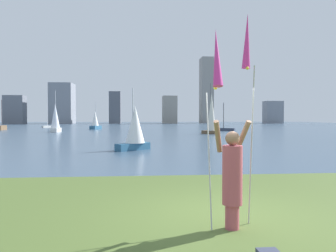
{
  "coord_description": "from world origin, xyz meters",
  "views": [
    {
      "loc": [
        -1.7,
        -6.6,
        1.99
      ],
      "look_at": [
        0.1,
        14.65,
        1.39
      ],
      "focal_mm": 35.99,
      "sensor_mm": 36.0,
      "label": 1
    }
  ],
  "objects_px": {
    "kite_flag_left": "(216,63)",
    "sailboat_8": "(95,121)",
    "sailboat_7": "(55,119)",
    "kite_flag_right": "(247,48)",
    "sailboat_1": "(2,127)",
    "sailboat_3": "(211,114)",
    "sailboat_6": "(223,129)",
    "person": "(232,175)",
    "sailboat_0": "(47,126)",
    "sailboat_5": "(135,128)"
  },
  "relations": [
    {
      "from": "kite_flag_right",
      "to": "person",
      "type": "bearing_deg",
      "value": -133.25
    },
    {
      "from": "sailboat_5",
      "to": "sailboat_6",
      "type": "height_order",
      "value": "sailboat_6"
    },
    {
      "from": "kite_flag_left",
      "to": "sailboat_8",
      "type": "height_order",
      "value": "sailboat_8"
    },
    {
      "from": "kite_flag_left",
      "to": "sailboat_8",
      "type": "relative_size",
      "value": 0.83
    },
    {
      "from": "sailboat_5",
      "to": "sailboat_8",
      "type": "height_order",
      "value": "sailboat_8"
    },
    {
      "from": "sailboat_8",
      "to": "sailboat_7",
      "type": "bearing_deg",
      "value": -110.31
    },
    {
      "from": "kite_flag_right",
      "to": "sailboat_6",
      "type": "relative_size",
      "value": 1.01
    },
    {
      "from": "kite_flag_right",
      "to": "sailboat_8",
      "type": "xyz_separation_m",
      "value": [
        -8.95,
        47.3,
        -1.99
      ]
    },
    {
      "from": "sailboat_0",
      "to": "sailboat_5",
      "type": "height_order",
      "value": "sailboat_0"
    },
    {
      "from": "person",
      "to": "sailboat_6",
      "type": "distance_m",
      "value": 41.3
    },
    {
      "from": "sailboat_7",
      "to": "sailboat_8",
      "type": "distance_m",
      "value": 10.62
    },
    {
      "from": "kite_flag_right",
      "to": "sailboat_8",
      "type": "distance_m",
      "value": 48.18
    },
    {
      "from": "kite_flag_right",
      "to": "sailboat_5",
      "type": "relative_size",
      "value": 1.07
    },
    {
      "from": "kite_flag_left",
      "to": "kite_flag_right",
      "type": "bearing_deg",
      "value": 46.97
    },
    {
      "from": "person",
      "to": "kite_flag_right",
      "type": "relative_size",
      "value": 0.49
    },
    {
      "from": "sailboat_7",
      "to": "kite_flag_right",
      "type": "bearing_deg",
      "value": -71.32
    },
    {
      "from": "sailboat_3",
      "to": "sailboat_8",
      "type": "bearing_deg",
      "value": 134.17
    },
    {
      "from": "kite_flag_left",
      "to": "sailboat_6",
      "type": "bearing_deg",
      "value": 75.61
    },
    {
      "from": "person",
      "to": "sailboat_0",
      "type": "height_order",
      "value": "sailboat_0"
    },
    {
      "from": "sailboat_1",
      "to": "kite_flag_left",
      "type": "bearing_deg",
      "value": -65.0
    },
    {
      "from": "kite_flag_left",
      "to": "sailboat_7",
      "type": "distance_m",
      "value": 40.0
    },
    {
      "from": "sailboat_3",
      "to": "sailboat_7",
      "type": "height_order",
      "value": "sailboat_3"
    },
    {
      "from": "sailboat_3",
      "to": "sailboat_6",
      "type": "relative_size",
      "value": 1.49
    },
    {
      "from": "sailboat_7",
      "to": "kite_flag_left",
      "type": "bearing_deg",
      "value": -72.75
    },
    {
      "from": "kite_flag_left",
      "to": "sailboat_7",
      "type": "bearing_deg",
      "value": 107.25
    },
    {
      "from": "sailboat_8",
      "to": "kite_flag_right",
      "type": "bearing_deg",
      "value": -79.29
    },
    {
      "from": "sailboat_6",
      "to": "sailboat_3",
      "type": "bearing_deg",
      "value": -113.38
    },
    {
      "from": "sailboat_5",
      "to": "kite_flag_right",
      "type": "bearing_deg",
      "value": -80.55
    },
    {
      "from": "sailboat_0",
      "to": "sailboat_6",
      "type": "bearing_deg",
      "value": -29.15
    },
    {
      "from": "kite_flag_left",
      "to": "sailboat_5",
      "type": "distance_m",
      "value": 14.83
    },
    {
      "from": "person",
      "to": "kite_flag_left",
      "type": "height_order",
      "value": "kite_flag_left"
    },
    {
      "from": "sailboat_3",
      "to": "sailboat_1",
      "type": "bearing_deg",
      "value": 154.75
    },
    {
      "from": "sailboat_6",
      "to": "sailboat_8",
      "type": "xyz_separation_m",
      "value": [
        -18.56,
        7.65,
        1.03
      ]
    },
    {
      "from": "kite_flag_left",
      "to": "sailboat_0",
      "type": "height_order",
      "value": "sailboat_0"
    },
    {
      "from": "kite_flag_right",
      "to": "sailboat_0",
      "type": "relative_size",
      "value": 0.75
    },
    {
      "from": "kite_flag_left",
      "to": "sailboat_6",
      "type": "height_order",
      "value": "sailboat_6"
    },
    {
      "from": "sailboat_0",
      "to": "sailboat_6",
      "type": "relative_size",
      "value": 1.35
    },
    {
      "from": "sailboat_1",
      "to": "sailboat_6",
      "type": "xyz_separation_m",
      "value": [
        31.81,
        -5.46,
        -0.13
      ]
    },
    {
      "from": "sailboat_3",
      "to": "sailboat_8",
      "type": "relative_size",
      "value": 1.41
    },
    {
      "from": "sailboat_1",
      "to": "sailboat_7",
      "type": "height_order",
      "value": "sailboat_7"
    },
    {
      "from": "sailboat_0",
      "to": "sailboat_1",
      "type": "distance_m",
      "value": 10.85
    },
    {
      "from": "kite_flag_left",
      "to": "kite_flag_right",
      "type": "distance_m",
      "value": 1.22
    },
    {
      "from": "sailboat_7",
      "to": "sailboat_1",
      "type": "bearing_deg",
      "value": 140.97
    },
    {
      "from": "kite_flag_right",
      "to": "sailboat_3",
      "type": "bearing_deg",
      "value": 78.98
    },
    {
      "from": "sailboat_8",
      "to": "person",
      "type": "bearing_deg",
      "value": -79.83
    },
    {
      "from": "sailboat_3",
      "to": "sailboat_8",
      "type": "xyz_separation_m",
      "value": [
        -15.13,
        15.58,
        -0.93
      ]
    },
    {
      "from": "sailboat_0",
      "to": "sailboat_7",
      "type": "relative_size",
      "value": 0.99
    },
    {
      "from": "person",
      "to": "kite_flag_right",
      "type": "xyz_separation_m",
      "value": [
        0.39,
        0.41,
        2.34
      ]
    },
    {
      "from": "kite_flag_left",
      "to": "sailboat_3",
      "type": "bearing_deg",
      "value": 77.94
    },
    {
      "from": "sailboat_3",
      "to": "kite_flag_right",
      "type": "bearing_deg",
      "value": -101.02
    }
  ]
}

